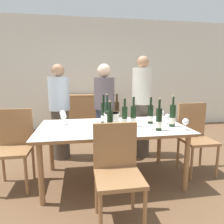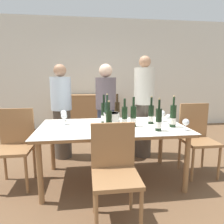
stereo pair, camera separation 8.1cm
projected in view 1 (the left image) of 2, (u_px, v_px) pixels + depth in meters
name	position (u px, v px, depth m)	size (l,w,h in m)	color
ground_plane	(112.00, 179.00, 2.65)	(12.00, 12.00, 0.00)	brown
back_wall	(94.00, 75.00, 5.22)	(8.00, 0.10, 2.80)	silver
sideboard_cabinet	(89.00, 112.00, 5.07)	(1.27, 0.46, 0.91)	#996B42
dining_table	(112.00, 131.00, 2.53)	(1.82, 1.00, 0.73)	#996B42
ice_bucket	(112.00, 120.00, 2.42)	(0.19, 0.19, 0.18)	white
wine_bottle_0	(150.00, 115.00, 2.64)	(0.07, 0.07, 0.37)	black
wine_bottle_1	(125.00, 117.00, 2.46)	(0.07, 0.07, 0.35)	black
wine_bottle_2	(107.00, 114.00, 2.53)	(0.07, 0.07, 0.41)	#1E3323
wine_bottle_3	(104.00, 114.00, 2.62)	(0.07, 0.07, 0.39)	black
wine_bottle_4	(117.00, 113.00, 2.68)	(0.07, 0.07, 0.39)	#332314
wine_bottle_5	(159.00, 120.00, 2.29)	(0.07, 0.07, 0.38)	black
wine_bottle_6	(133.00, 117.00, 2.48)	(0.07, 0.07, 0.37)	black
wine_bottle_7	(172.00, 116.00, 2.48)	(0.08, 0.08, 0.39)	black
wine_bottle_8	(110.00, 123.00, 2.13)	(0.07, 0.07, 0.37)	black
wine_glass_0	(64.00, 117.00, 2.57)	(0.08, 0.08, 0.15)	white
wine_glass_1	(125.00, 117.00, 2.56)	(0.07, 0.07, 0.15)	white
wine_glass_2	(63.00, 114.00, 2.77)	(0.08, 0.08, 0.16)	white
wine_glass_3	(161.00, 113.00, 2.79)	(0.08, 0.08, 0.16)	white
wine_glass_4	(185.00, 122.00, 2.32)	(0.08, 0.08, 0.14)	white
wine_glass_5	(168.00, 117.00, 2.62)	(0.08, 0.08, 0.14)	white
chair_near_front	(117.00, 166.00, 1.84)	(0.42, 0.42, 0.92)	#996B42
chair_left_end	(14.00, 142.00, 2.45)	(0.42, 0.42, 0.95)	#996B42
chair_right_end	(195.00, 133.00, 2.83)	(0.42, 0.42, 0.97)	#996B42
person_host	(60.00, 113.00, 3.24)	(0.33, 0.33, 1.54)	#51473D
person_guest_left	(104.00, 112.00, 3.27)	(0.33, 0.33, 1.55)	#383F56
person_guest_right	(142.00, 107.00, 3.34)	(0.33, 0.33, 1.68)	#51473D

